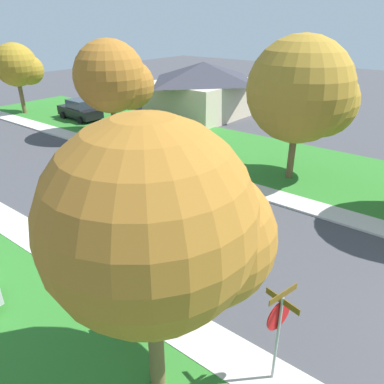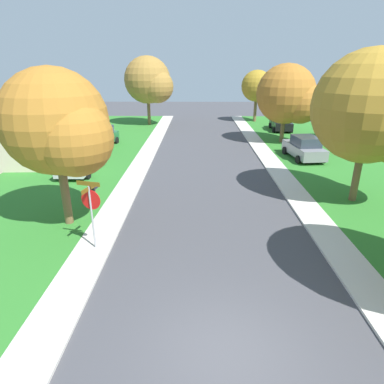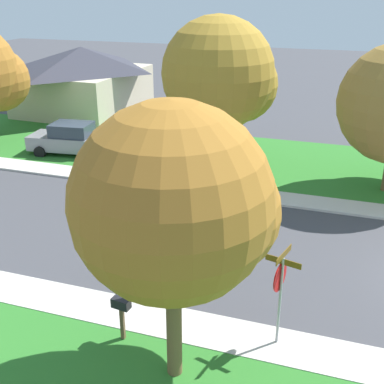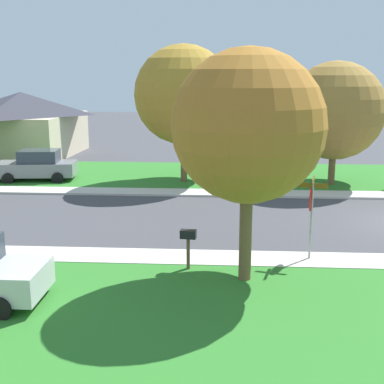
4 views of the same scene
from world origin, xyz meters
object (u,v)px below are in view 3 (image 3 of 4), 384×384
Objects in this scene: tree_across_left at (224,77)px; mailbox at (121,309)px; car_grey_driveway_right at (70,139)px; tree_sidewalk_mid at (183,206)px; house_right_setback at (83,79)px; stop_sign_far_corner at (280,283)px.

mailbox is at bearing -175.99° from tree_across_left.
car_grey_driveway_right is 0.67× the size of tree_sidewalk_mid.
house_right_setback is (22.53, 15.51, -1.99)m from tree_sidewalk_mid.
tree_sidewalk_mid is at bearing -168.58° from tree_across_left.
house_right_setback is at bearing 55.58° from tree_across_left.
car_grey_driveway_right is at bearing 92.61° from tree_across_left.
tree_across_left is 14.09m from tree_sidewalk_mid.
house_right_setback reaches higher than stop_sign_far_corner.
tree_across_left reaches higher than stop_sign_far_corner.
tree_sidewalk_mid is at bearing -140.08° from car_grey_driveway_right.
car_grey_driveway_right reaches higher than mailbox.
tree_across_left is at bearing 4.01° from mailbox.
mailbox is (-12.98, -9.38, 0.14)m from car_grey_driveway_right.
house_right_setback is at bearing 34.55° from tree_sidewalk_mid.
car_grey_driveway_right is 17.85m from tree_sidewalk_mid.
tree_across_left is at bearing -124.42° from house_right_setback.
car_grey_driveway_right is 10.17m from house_right_setback.
stop_sign_far_corner is 2.11× the size of mailbox.
tree_sidewalk_mid is (-1.55, 1.96, 2.48)m from stop_sign_far_corner.
tree_sidewalk_mid is 27.43m from house_right_setback.
tree_sidewalk_mid reaches higher than mailbox.
tree_across_left is 5.69× the size of mailbox.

